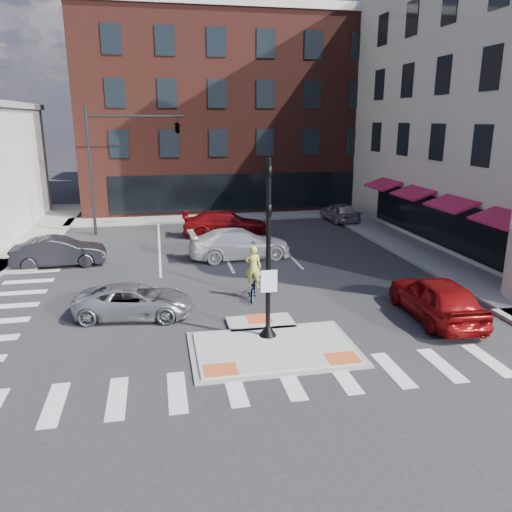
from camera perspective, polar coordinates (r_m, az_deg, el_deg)
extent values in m
plane|color=#28282B|center=(16.94, 1.65, -9.96)|extent=(120.00, 120.00, 0.00)
cube|color=gray|center=(16.48, 2.04, -10.59)|extent=(5.40, 3.60, 0.06)
cube|color=#A8A8A3|center=(16.47, 2.04, -10.50)|extent=(5.00, 3.20, 0.12)
cube|color=#A8A8A3|center=(18.34, 0.53, -7.69)|extent=(2.40, 1.40, 0.12)
cube|color=#DD5627|center=(15.09, -4.10, -12.83)|extent=(1.00, 0.80, 0.01)
cube|color=#DD5627|center=(15.94, 9.86, -11.42)|extent=(1.00, 0.80, 0.01)
cube|color=#DD5627|center=(18.58, 0.34, -7.15)|extent=(0.90, 0.90, 0.01)
cube|color=gray|center=(36.43, -22.98, 2.82)|extent=(3.00, 20.00, 0.15)
cube|color=gray|center=(29.58, 17.97, 0.61)|extent=(3.00, 24.00, 0.15)
cube|color=gray|center=(38.15, -1.30, 4.57)|extent=(26.00, 3.00, 0.15)
cube|color=#522119|center=(47.35, -3.53, 15.69)|extent=(24.00, 18.00, 15.00)
cube|color=beige|center=(48.01, -3.70, 24.92)|extent=(24.40, 18.40, 0.60)
cube|color=black|center=(38.84, -1.57, 7.34)|extent=(20.00, 0.12, 2.80)
cube|color=black|center=(29.83, 20.25, 3.73)|extent=(0.12, 16.00, 2.60)
cube|color=#C41A49|center=(24.35, 26.36, 3.86)|extent=(1.46, 3.00, 0.58)
cube|color=#C41A49|center=(29.25, 19.31, 6.29)|extent=(1.46, 3.00, 0.58)
cube|color=#C41A49|center=(34.50, 14.31, 7.95)|extent=(1.46, 3.00, 0.58)
cube|color=slate|center=(66.95, -12.01, 13.17)|extent=(10.00, 12.00, 10.00)
cube|color=brown|center=(70.04, -1.02, 14.39)|extent=(12.00, 12.00, 12.00)
cone|color=black|center=(17.15, 1.36, -8.35)|extent=(0.60, 0.60, 0.45)
cylinder|color=black|center=(16.21, 1.42, 0.92)|extent=(0.16, 0.16, 5.80)
cube|color=white|center=(16.41, 1.49, -2.90)|extent=(0.55, 0.04, 0.75)
imported|color=black|center=(15.81, 1.47, 8.31)|extent=(0.18, 0.22, 1.10)
imported|color=black|center=(16.01, 1.44, 4.04)|extent=(0.18, 0.22, 1.10)
cylinder|color=black|center=(33.32, -18.39, 9.04)|extent=(0.20, 0.20, 8.00)
cylinder|color=black|center=(32.93, -13.54, 15.26)|extent=(6.00, 0.14, 0.14)
imported|color=black|center=(32.94, -8.99, 14.45)|extent=(0.48, 2.24, 0.90)
imported|color=#ACAFB3|center=(19.44, -13.69, -5.02)|extent=(4.66, 2.65, 1.23)
imported|color=maroon|center=(19.79, 19.90, -4.50)|extent=(2.16, 4.94, 1.66)
imported|color=silver|center=(26.72, -1.86, 1.42)|extent=(5.58, 2.50, 1.59)
imported|color=black|center=(27.19, -21.58, 0.47)|extent=(4.64, 1.88, 1.50)
imported|color=#AEAFB6|center=(36.93, 9.53, 4.99)|extent=(1.98, 4.26, 1.41)
imported|color=maroon|center=(31.85, -3.43, 3.69)|extent=(5.66, 2.71, 1.59)
imported|color=#3F3F44|center=(20.82, -0.31, -3.59)|extent=(1.11, 1.90, 0.94)
imported|color=#CCC948|center=(20.55, -0.31, -1.27)|extent=(0.75, 0.60, 1.81)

